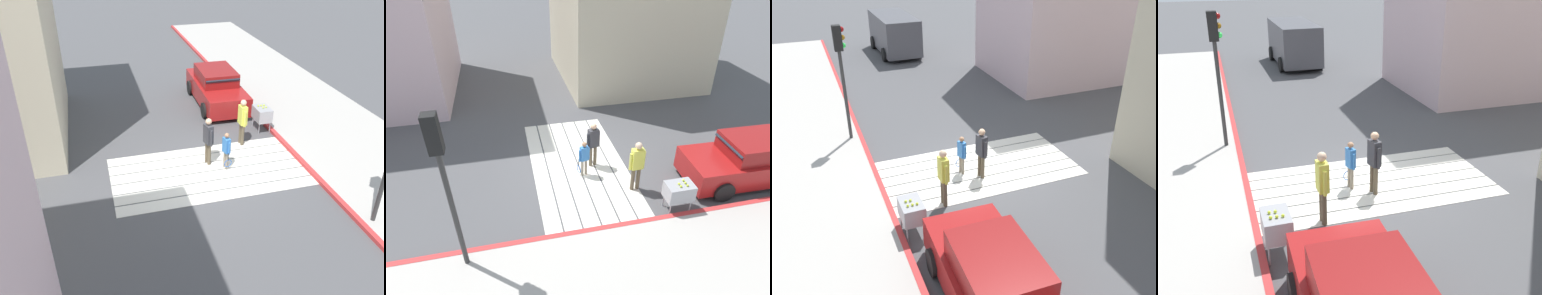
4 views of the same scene
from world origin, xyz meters
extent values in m
plane|color=#4C4C4F|center=(0.00, 0.00, 0.00)|extent=(120.00, 120.00, 0.00)
cube|color=silver|center=(0.00, -1.38, 0.01)|extent=(6.40, 0.50, 0.01)
cube|color=silver|center=(0.00, -0.82, 0.01)|extent=(6.40, 0.50, 0.01)
cube|color=silver|center=(0.00, -0.27, 0.01)|extent=(6.40, 0.50, 0.01)
cube|color=silver|center=(0.00, 0.28, 0.01)|extent=(6.40, 0.50, 0.01)
cube|color=silver|center=(0.00, 0.83, 0.01)|extent=(6.40, 0.50, 0.01)
cube|color=silver|center=(0.00, 1.38, 0.01)|extent=(6.40, 0.50, 0.01)
cube|color=#ADA8A0|center=(-5.60, 0.00, 0.06)|extent=(4.80, 40.00, 0.12)
cube|color=#BC3333|center=(-3.25, 0.00, 0.07)|extent=(0.16, 40.00, 0.13)
cube|color=maroon|center=(-2.00, -5.31, 0.59)|extent=(1.93, 4.35, 0.80)
cube|color=maroon|center=(-2.00, -5.46, 1.27)|extent=(1.59, 2.11, 0.60)
cube|color=#1E2833|center=(-1.98, -4.53, 1.21)|extent=(1.49, 0.38, 0.49)
cylinder|color=black|center=(-1.08, -4.00, 0.33)|extent=(0.24, 0.67, 0.66)
cylinder|color=black|center=(-2.84, -3.95, 0.33)|extent=(0.24, 0.67, 0.66)
cube|color=#4C4C51|center=(0.86, 15.17, 1.30)|extent=(2.17, 5.23, 2.10)
cube|color=#19232D|center=(0.89, 12.61, 1.67)|extent=(1.89, 0.09, 0.70)
cylinder|color=black|center=(-0.17, 13.55, 0.40)|extent=(0.27, 0.80, 0.80)
cylinder|color=black|center=(1.93, 13.57, 0.40)|extent=(0.27, 0.80, 0.80)
cylinder|color=black|center=(-0.21, 16.77, 0.40)|extent=(0.27, 0.80, 0.80)
cylinder|color=black|center=(1.88, 16.80, 0.40)|extent=(0.27, 0.80, 0.80)
cylinder|color=#2D2D2D|center=(-3.60, 3.66, 1.70)|extent=(0.12, 0.12, 3.40)
cube|color=black|center=(-3.60, 3.66, 3.82)|extent=(0.28, 0.28, 0.84)
sphere|color=maroon|center=(-3.44, 3.66, 4.10)|extent=(0.18, 0.18, 0.18)
sphere|color=#956310|center=(-3.44, 3.66, 3.83)|extent=(0.18, 0.18, 0.18)
sphere|color=#35FF59|center=(-3.44, 3.66, 3.56)|extent=(0.18, 0.18, 0.18)
cube|color=#99999E|center=(-2.90, -2.36, 0.70)|extent=(0.56, 0.80, 0.50)
cylinder|color=#99999E|center=(-2.68, -2.04, 0.23)|extent=(0.04, 0.04, 0.45)
cylinder|color=#99999E|center=(-3.12, -2.04, 0.23)|extent=(0.04, 0.04, 0.45)
cylinder|color=#99999E|center=(-2.68, -2.68, 0.23)|extent=(0.04, 0.04, 0.45)
cylinder|color=#99999E|center=(-3.12, -2.68, 0.23)|extent=(0.04, 0.04, 0.45)
sphere|color=#CCE033|center=(-3.02, -2.51, 0.98)|extent=(0.07, 0.07, 0.07)
sphere|color=#CCE033|center=(-2.90, -2.51, 0.98)|extent=(0.07, 0.07, 0.07)
sphere|color=#CCE033|center=(-2.78, -2.51, 0.98)|extent=(0.07, 0.07, 0.07)
sphere|color=#CCE033|center=(-3.02, -2.31, 0.98)|extent=(0.07, 0.07, 0.07)
sphere|color=#CCE033|center=(-2.90, -2.31, 0.98)|extent=(0.07, 0.07, 0.07)
cylinder|color=brown|center=(-0.15, -0.42, 0.40)|extent=(0.12, 0.12, 0.80)
cylinder|color=brown|center=(-0.12, -0.59, 0.40)|extent=(0.12, 0.12, 0.80)
cube|color=#333338|center=(-0.13, -0.51, 1.13)|extent=(0.28, 0.38, 0.67)
sphere|color=tan|center=(-0.13, -0.51, 1.59)|extent=(0.21, 0.21, 0.21)
cylinder|color=#333338|center=(-0.17, -0.30, 1.07)|extent=(0.09, 0.09, 0.57)
cylinder|color=#333338|center=(-0.09, -0.71, 1.07)|extent=(0.09, 0.09, 0.57)
cylinder|color=brown|center=(-1.73, -1.39, 0.42)|extent=(0.13, 0.13, 0.84)
cylinder|color=brown|center=(-1.72, -1.57, 0.42)|extent=(0.13, 0.13, 0.84)
cube|color=#D8D84C|center=(-1.72, -1.48, 1.19)|extent=(0.24, 0.37, 0.70)
sphere|color=beige|center=(-1.72, -1.48, 1.66)|extent=(0.22, 0.22, 0.22)
cylinder|color=#D8D84C|center=(-1.73, -1.27, 1.12)|extent=(0.09, 0.09, 0.59)
cylinder|color=#D8D84C|center=(-1.72, -1.69, 1.12)|extent=(0.09, 0.09, 0.59)
cylinder|color=gray|center=(-0.64, 0.00, 0.31)|extent=(0.09, 0.09, 0.62)
cylinder|color=gray|center=(-0.61, -0.13, 0.31)|extent=(0.09, 0.09, 0.62)
cube|color=#3372BF|center=(-0.62, -0.07, 0.88)|extent=(0.22, 0.30, 0.52)
sphere|color=#9E7051|center=(-0.62, -0.07, 1.24)|extent=(0.16, 0.16, 0.16)
cylinder|color=#3372BF|center=(-0.66, 0.09, 0.83)|extent=(0.07, 0.07, 0.44)
cylinder|color=#3372BF|center=(-0.58, -0.23, 0.83)|extent=(0.07, 0.07, 0.44)
cylinder|color=black|center=(-0.63, 0.12, 0.53)|extent=(0.03, 0.03, 0.28)
torus|color=blue|center=(-0.63, 0.12, 0.29)|extent=(0.28, 0.09, 0.28)
camera|label=1|loc=(3.45, 10.67, 7.36)|focal=37.66mm
camera|label=2|loc=(-9.56, 2.20, 7.03)|focal=31.34mm
camera|label=3|loc=(-4.84, -10.80, 7.06)|focal=38.80mm
camera|label=4|loc=(-3.78, -10.03, 5.61)|focal=41.68mm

